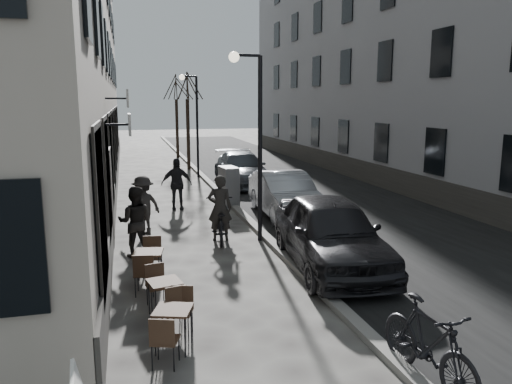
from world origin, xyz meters
name	(u,v)px	position (x,y,z in m)	size (l,w,h in m)	color
ground	(355,338)	(0.00, 0.00, 0.00)	(120.00, 120.00, 0.00)	#3D3A37
road	(282,180)	(3.85, 16.00, 0.00)	(7.30, 60.00, 0.00)	black
kerb	(209,182)	(0.20, 16.00, 0.06)	(0.25, 60.00, 0.12)	slate
building_left	(58,0)	(-6.00, 16.50, 8.00)	(4.00, 35.00, 16.00)	gray
building_right	(389,15)	(9.50, 16.50, 8.00)	(4.00, 35.00, 16.00)	gray
streetlamp_near	(254,127)	(-0.17, 6.00, 3.16)	(0.90, 0.28, 5.09)	black
streetlamp_far	(194,114)	(-0.17, 18.00, 3.16)	(0.90, 0.28, 5.09)	black
tree_near	(187,85)	(-0.10, 21.00, 4.66)	(2.40, 2.40, 5.70)	black
tree_far	(176,88)	(-0.10, 27.00, 4.66)	(2.40, 2.40, 5.70)	black
bistro_set_a	(173,325)	(-2.92, 0.37, 0.41)	(0.80, 1.40, 0.80)	#322416
bistro_set_b	(165,295)	(-2.95, 1.62, 0.41)	(0.66, 1.40, 0.80)	#322416
bistro_set_c	(148,264)	(-3.16, 3.32, 0.45)	(0.69, 1.51, 0.87)	#322416
utility_cabinet	(229,187)	(0.09, 10.70, 0.73)	(0.53, 0.97, 1.46)	slate
bicycle	(220,221)	(-1.07, 6.30, 0.56)	(0.75, 2.14, 1.13)	black
cyclist_rider	(220,208)	(-1.07, 6.30, 0.92)	(0.67, 0.44, 1.84)	black
pedestrian_near	(135,222)	(-3.37, 5.38, 0.89)	(0.87, 0.68, 1.78)	black
pedestrian_mid	(143,205)	(-3.10, 7.46, 0.86)	(1.11, 0.64, 1.72)	#292624
pedestrian_far	(177,184)	(-1.82, 10.60, 0.92)	(1.08, 0.45, 1.84)	black
car_near	(330,232)	(1.00, 3.42, 0.83)	(1.96, 4.88, 1.66)	black
car_mid	(285,195)	(1.58, 8.61, 0.74)	(1.57, 4.49, 1.48)	#94969C
car_far	(241,169)	(1.60, 15.19, 0.74)	(2.06, 5.08, 1.47)	#3E4349
moped	(429,344)	(0.35, -1.50, 0.59)	(0.56, 1.97, 1.19)	black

